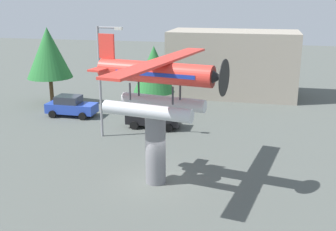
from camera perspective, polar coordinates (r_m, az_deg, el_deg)
ground_plane at (r=23.09m, az=-1.69°, el=-9.13°), size 140.00×140.00×0.00m
display_pedestal at (r=22.32m, az=-1.73°, el=-4.53°), size 1.10×1.10×3.95m
floatplane_monument at (r=21.25m, az=-1.49°, el=4.66°), size 7.12×10.43×4.00m
car_near_blue at (r=36.00m, az=-13.22°, el=1.28°), size 4.20×2.02×1.76m
car_mid_black at (r=32.09m, az=-2.04°, el=-0.10°), size 4.20×2.02×1.76m
streetlight_primary at (r=29.43m, az=-9.03°, el=5.64°), size 1.84×0.28×7.90m
storefront_building at (r=42.80m, az=8.89°, el=7.10°), size 12.70×6.23×6.52m
tree_west at (r=39.91m, az=-16.14°, el=8.29°), size 4.15×4.15×7.15m
tree_east at (r=36.00m, az=-1.95°, el=6.38°), size 3.62×3.62×5.77m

